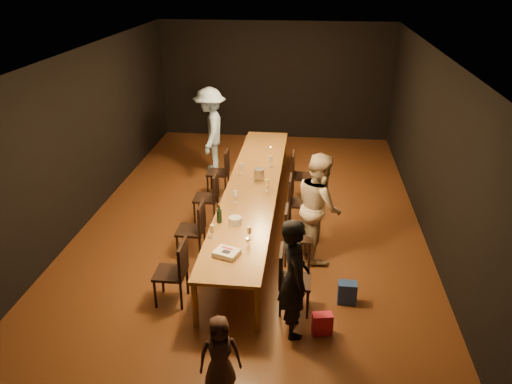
# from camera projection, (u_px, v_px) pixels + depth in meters

# --- Properties ---
(ground) EXTENTS (10.00, 10.00, 0.00)m
(ground) POSITION_uv_depth(u_px,v_px,m) (253.00, 223.00, 9.07)
(ground) COLOR #482212
(ground) RESTS_ON ground
(room_shell) EXTENTS (6.04, 10.04, 3.02)m
(room_shell) POSITION_uv_depth(u_px,v_px,m) (252.00, 111.00, 8.20)
(room_shell) COLOR black
(room_shell) RESTS_ON ground
(table) EXTENTS (0.90, 6.00, 0.75)m
(table) POSITION_uv_depth(u_px,v_px,m) (253.00, 188.00, 8.78)
(table) COLOR #935B2A
(table) RESTS_ON ground
(chair_right_0) EXTENTS (0.42, 0.42, 0.93)m
(chair_right_0) POSITION_uv_depth(u_px,v_px,m) (295.00, 280.00, 6.63)
(chair_right_0) COLOR black
(chair_right_0) RESTS_ON ground
(chair_right_1) EXTENTS (0.42, 0.42, 0.93)m
(chair_right_1) POSITION_uv_depth(u_px,v_px,m) (298.00, 236.00, 7.71)
(chair_right_1) COLOR black
(chair_right_1) RESTS_ON ground
(chair_right_2) EXTENTS (0.42, 0.42, 0.93)m
(chair_right_2) POSITION_uv_depth(u_px,v_px,m) (301.00, 202.00, 8.79)
(chair_right_2) COLOR black
(chair_right_2) RESTS_ON ground
(chair_right_3) EXTENTS (0.42, 0.42, 0.93)m
(chair_right_3) POSITION_uv_depth(u_px,v_px,m) (302.00, 176.00, 9.87)
(chair_right_3) COLOR black
(chair_right_3) RESTS_ON ground
(chair_left_0) EXTENTS (0.42, 0.42, 0.93)m
(chair_left_0) POSITION_uv_depth(u_px,v_px,m) (170.00, 272.00, 6.80)
(chair_left_0) COLOR black
(chair_left_0) RESTS_ON ground
(chair_left_1) EXTENTS (0.42, 0.42, 0.93)m
(chair_left_1) POSITION_uv_depth(u_px,v_px,m) (191.00, 230.00, 7.88)
(chair_left_1) COLOR black
(chair_left_1) RESTS_ON ground
(chair_left_2) EXTENTS (0.42, 0.42, 0.93)m
(chair_left_2) POSITION_uv_depth(u_px,v_px,m) (206.00, 197.00, 8.96)
(chair_left_2) COLOR black
(chair_left_2) RESTS_ON ground
(chair_left_3) EXTENTS (0.42, 0.42, 0.93)m
(chair_left_3) POSITION_uv_depth(u_px,v_px,m) (218.00, 172.00, 10.05)
(chair_left_3) COLOR black
(chair_left_3) RESTS_ON ground
(woman_birthday) EXTENTS (0.52, 0.66, 1.60)m
(woman_birthday) POSITION_uv_depth(u_px,v_px,m) (294.00, 278.00, 6.09)
(woman_birthday) COLOR black
(woman_birthday) RESTS_ON ground
(woman_tan) EXTENTS (0.87, 1.00, 1.73)m
(woman_tan) POSITION_uv_depth(u_px,v_px,m) (319.00, 206.00, 7.74)
(woman_tan) COLOR beige
(woman_tan) RESTS_ON ground
(man_blue) EXTENTS (0.85, 1.30, 1.88)m
(man_blue) POSITION_uv_depth(u_px,v_px,m) (210.00, 130.00, 10.98)
(man_blue) COLOR #95BCE7
(man_blue) RESTS_ON ground
(child) EXTENTS (0.53, 0.42, 0.94)m
(child) POSITION_uv_depth(u_px,v_px,m) (220.00, 354.00, 5.37)
(child) COLOR #3A2620
(child) RESTS_ON ground
(gift_bag_red) EXTENTS (0.27, 0.19, 0.30)m
(gift_bag_red) POSITION_uv_depth(u_px,v_px,m) (322.00, 324.00, 6.31)
(gift_bag_red) COLOR red
(gift_bag_red) RESTS_ON ground
(gift_bag_blue) EXTENTS (0.26, 0.17, 0.32)m
(gift_bag_blue) POSITION_uv_depth(u_px,v_px,m) (347.00, 293.00, 6.89)
(gift_bag_blue) COLOR #214091
(gift_bag_blue) RESTS_ON ground
(birthday_cake) EXTENTS (0.39, 0.35, 0.08)m
(birthday_cake) POSITION_uv_depth(u_px,v_px,m) (227.00, 253.00, 6.64)
(birthday_cake) COLOR white
(birthday_cake) RESTS_ON table
(plate_stack) EXTENTS (0.22, 0.22, 0.11)m
(plate_stack) POSITION_uv_depth(u_px,v_px,m) (235.00, 221.00, 7.44)
(plate_stack) COLOR silver
(plate_stack) RESTS_ON table
(champagne_bottle) EXTENTS (0.09, 0.09, 0.32)m
(champagne_bottle) POSITION_uv_depth(u_px,v_px,m) (219.00, 213.00, 7.43)
(champagne_bottle) COLOR black
(champagne_bottle) RESTS_ON table
(ice_bucket) EXTENTS (0.23, 0.23, 0.20)m
(ice_bucket) POSITION_uv_depth(u_px,v_px,m) (259.00, 174.00, 8.94)
(ice_bucket) COLOR #A4A3A8
(ice_bucket) RESTS_ON table
(wineglass_0) EXTENTS (0.06, 0.06, 0.21)m
(wineglass_0) POSITION_uv_depth(u_px,v_px,m) (212.00, 232.00, 7.03)
(wineglass_0) COLOR beige
(wineglass_0) RESTS_ON table
(wineglass_1) EXTENTS (0.06, 0.06, 0.21)m
(wineglass_1) POSITION_uv_depth(u_px,v_px,m) (249.00, 233.00, 6.99)
(wineglass_1) COLOR beige
(wineglass_1) RESTS_ON table
(wineglass_2) EXTENTS (0.06, 0.06, 0.21)m
(wineglass_2) POSITION_uv_depth(u_px,v_px,m) (235.00, 196.00, 8.09)
(wineglass_2) COLOR silver
(wineglass_2) RESTS_ON table
(wineglass_3) EXTENTS (0.06, 0.06, 0.21)m
(wineglass_3) POSITION_uv_depth(u_px,v_px,m) (267.00, 185.00, 8.50)
(wineglass_3) COLOR beige
(wineglass_3) RESTS_ON table
(wineglass_4) EXTENTS (0.06, 0.06, 0.21)m
(wineglass_4) POSITION_uv_depth(u_px,v_px,m) (241.00, 168.00, 9.19)
(wineglass_4) COLOR silver
(wineglass_4) RESTS_ON table
(wineglass_5) EXTENTS (0.06, 0.06, 0.21)m
(wineglass_5) POSITION_uv_depth(u_px,v_px,m) (271.00, 161.00, 9.53)
(wineglass_5) COLOR silver
(wineglass_5) RESTS_ON table
(tealight_near) EXTENTS (0.05, 0.05, 0.03)m
(tealight_near) POSITION_uv_depth(u_px,v_px,m) (247.00, 239.00, 7.01)
(tealight_near) COLOR #B2B7B2
(tealight_near) RESTS_ON table
(tealight_mid) EXTENTS (0.05, 0.05, 0.03)m
(tealight_mid) POSITION_uv_depth(u_px,v_px,m) (263.00, 178.00, 9.02)
(tealight_mid) COLOR #B2B7B2
(tealight_mid) RESTS_ON table
(tealight_far) EXTENTS (0.05, 0.05, 0.03)m
(tealight_far) POSITION_uv_depth(u_px,v_px,m) (270.00, 148.00, 10.47)
(tealight_far) COLOR #B2B7B2
(tealight_far) RESTS_ON table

